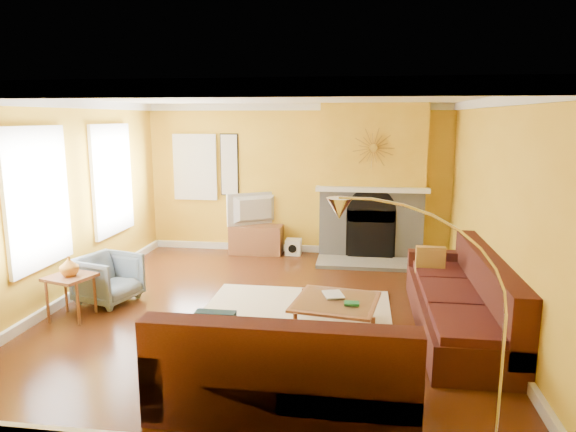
% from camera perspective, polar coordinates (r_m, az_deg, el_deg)
% --- Properties ---
extents(floor, '(5.50, 6.00, 0.02)m').
position_cam_1_polar(floor, '(6.79, -2.24, -10.40)').
color(floor, '#5D2D13').
rests_on(floor, ground).
extents(ceiling, '(5.50, 6.00, 0.02)m').
position_cam_1_polar(ceiling, '(6.34, -2.43, 13.18)').
color(ceiling, white).
rests_on(ceiling, ground).
extents(wall_back, '(5.50, 0.02, 2.70)m').
position_cam_1_polar(wall_back, '(9.37, 0.99, 4.11)').
color(wall_back, yellow).
rests_on(wall_back, ground).
extents(wall_front, '(5.50, 0.02, 2.70)m').
position_cam_1_polar(wall_front, '(3.59, -11.10, -7.25)').
color(wall_front, yellow).
rests_on(wall_front, ground).
extents(wall_left, '(0.02, 6.00, 2.70)m').
position_cam_1_polar(wall_left, '(7.43, -23.76, 1.41)').
color(wall_left, yellow).
rests_on(wall_left, ground).
extents(wall_right, '(0.02, 6.00, 2.70)m').
position_cam_1_polar(wall_right, '(6.53, 22.25, 0.32)').
color(wall_right, yellow).
rests_on(wall_right, ground).
extents(baseboard, '(5.50, 6.00, 0.12)m').
position_cam_1_polar(baseboard, '(6.77, -2.25, -9.84)').
color(baseboard, white).
rests_on(baseboard, floor).
extents(crown_molding, '(5.50, 6.00, 0.12)m').
position_cam_1_polar(crown_molding, '(6.33, -2.43, 12.55)').
color(crown_molding, white).
rests_on(crown_molding, ceiling).
extents(window_left_near, '(0.06, 1.22, 1.72)m').
position_cam_1_polar(window_left_near, '(8.52, -19.04, 3.85)').
color(window_left_near, white).
rests_on(window_left_near, wall_left).
extents(window_left_far, '(0.06, 1.22, 1.72)m').
position_cam_1_polar(window_left_far, '(6.90, -26.17, 1.80)').
color(window_left_far, white).
rests_on(window_left_far, wall_left).
extents(window_back, '(0.82, 0.06, 1.22)m').
position_cam_1_polar(window_back, '(9.72, -10.27, 5.37)').
color(window_back, white).
rests_on(window_back, wall_back).
extents(wall_art, '(0.34, 0.04, 1.14)m').
position_cam_1_polar(wall_art, '(9.54, -6.54, 5.67)').
color(wall_art, white).
rests_on(wall_art, wall_back).
extents(fireplace, '(1.80, 0.40, 2.70)m').
position_cam_1_polar(fireplace, '(9.10, 9.32, 3.76)').
color(fireplace, '#9B9993').
rests_on(fireplace, floor).
extents(mantel, '(1.92, 0.22, 0.08)m').
position_cam_1_polar(mantel, '(8.87, 9.32, 2.93)').
color(mantel, white).
rests_on(mantel, fireplace).
extents(hearth, '(1.80, 0.70, 0.06)m').
position_cam_1_polar(hearth, '(8.82, 9.12, -5.22)').
color(hearth, '#9B9993').
rests_on(hearth, floor).
extents(sunburst, '(0.70, 0.04, 0.70)m').
position_cam_1_polar(sunburst, '(8.81, 9.46, 7.45)').
color(sunburst, olive).
rests_on(sunburst, fireplace).
extents(rug, '(2.40, 1.80, 0.02)m').
position_cam_1_polar(rug, '(6.72, 0.94, -10.47)').
color(rug, beige).
rests_on(rug, floor).
extents(sectional_sofa, '(3.30, 3.78, 0.90)m').
position_cam_1_polar(sectional_sofa, '(5.77, 7.21, -9.52)').
color(sectional_sofa, '#431A15').
rests_on(sectional_sofa, floor).
extents(coffee_table, '(1.07, 1.07, 0.37)m').
position_cam_1_polar(coffee_table, '(6.13, 5.30, -10.89)').
color(coffee_table, white).
rests_on(coffee_table, floor).
extents(media_console, '(0.95, 0.43, 0.52)m').
position_cam_1_polar(media_console, '(9.42, -3.55, -2.60)').
color(media_console, brown).
rests_on(media_console, floor).
extents(tv, '(0.93, 0.67, 0.59)m').
position_cam_1_polar(tv, '(9.31, -3.60, 0.73)').
color(tv, black).
rests_on(tv, media_console).
extents(subwoofer, '(0.28, 0.28, 0.28)m').
position_cam_1_polar(subwoofer, '(9.35, 0.60, -3.45)').
color(subwoofer, white).
rests_on(subwoofer, floor).
extents(armchair, '(0.88, 0.87, 0.65)m').
position_cam_1_polar(armchair, '(7.35, -19.34, -6.58)').
color(armchair, slate).
rests_on(armchair, floor).
extents(side_table, '(0.62, 0.62, 0.54)m').
position_cam_1_polar(side_table, '(6.97, -22.91, -8.25)').
color(side_table, brown).
rests_on(side_table, floor).
extents(vase, '(0.25, 0.25, 0.24)m').
position_cam_1_polar(vase, '(6.86, -23.15, -5.14)').
color(vase, orange).
rests_on(vase, side_table).
extents(book, '(0.30, 0.35, 0.03)m').
position_cam_1_polar(book, '(6.16, 4.05, -8.79)').
color(book, white).
rests_on(book, coffee_table).
extents(arc_lamp, '(1.24, 0.36, 1.92)m').
position_cam_1_polar(arc_lamp, '(3.77, 14.98, -12.91)').
color(arc_lamp, silver).
rests_on(arc_lamp, floor).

